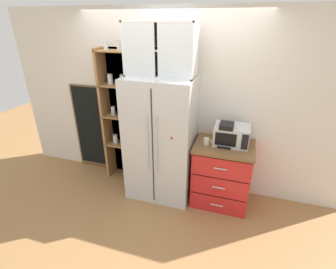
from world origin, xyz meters
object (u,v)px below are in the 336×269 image
Objects in this scene: coffee_maker at (226,134)px; bottle_green at (225,138)px; refrigerator at (161,139)px; mug_cream at (207,141)px; microwave at (232,135)px; chalkboard_menu at (92,128)px.

coffee_maker is 0.06m from bottle_green.
refrigerator is 16.47× the size of mug_cream.
microwave is at bearing 5.34° from refrigerator.
mug_cream is (-0.23, -0.07, -0.11)m from coffee_maker.
bottle_green is at bearing -90.00° from coffee_maker.
refrigerator reaches higher than chalkboard_menu.
microwave is at bearing 30.86° from coffee_maker.
mug_cream is 0.07× the size of chalkboard_menu.
chalkboard_menu reaches higher than coffee_maker.
mug_cream is (0.63, -0.02, 0.07)m from refrigerator.
coffee_maker is at bearing -6.80° from chalkboard_menu.
refrigerator reaches higher than mug_cream.
bottle_green reaches higher than mug_cream.
refrigerator is 0.88m from coffee_maker.
refrigerator is 6.51× the size of bottle_green.
microwave is 1.65× the size of bottle_green.
bottle_green is at bearing 6.57° from mug_cream.
bottle_green is at bearing 0.23° from refrigerator.
chalkboard_menu is at bearing 173.20° from coffee_maker.
refrigerator is at bearing -12.99° from chalkboard_menu.
refrigerator is 3.95× the size of microwave.
coffee_maker reaches higher than mug_cream.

